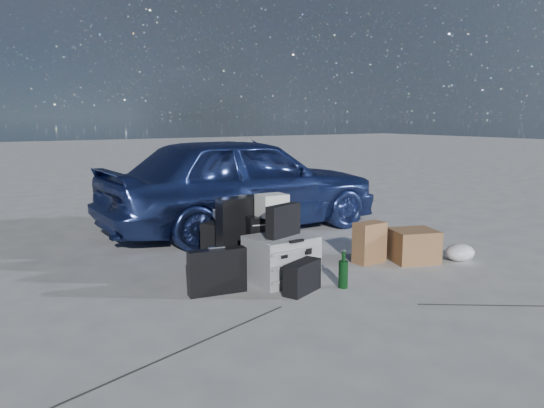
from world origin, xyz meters
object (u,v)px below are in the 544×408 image
Objects in this scene: suitcase_right at (270,243)px; pelican_case at (281,258)px; briefcase at (217,271)px; cardboard_box at (413,246)px; suitcase_left at (245,232)px; car at (243,183)px; duffel_bag at (238,238)px; green_bottle at (343,269)px.

pelican_case is at bearing -93.55° from suitcase_right.
cardboard_box is at bearing 4.50° from briefcase.
car is at bearing 66.22° from suitcase_left.
pelican_case is 1.06× the size of suitcase_right.
briefcase is 0.61× the size of duffel_bag.
duffel_bag is at bearing 141.11° from cardboard_box.
pelican_case is 0.80× the size of suitcase_left.
briefcase is 1.12× the size of cardboard_box.
pelican_case is 0.54m from suitcase_left.
car is 1.82m from suitcase_right.
suitcase_left reaches higher than duffel_bag.
pelican_case is 1.15× the size of briefcase.
briefcase is at bearing -142.96° from suitcase_right.
car is 6.53× the size of pelican_case.
car is at bearing 107.82° from cardboard_box.
green_bottle is (0.33, -0.44, -0.04)m from pelican_case.
briefcase is at bearing 144.74° from car.
pelican_case is at bearing 126.18° from green_bottle.
duffel_bag is (0.70, 0.92, 0.01)m from briefcase.
green_bottle is (0.24, -0.76, -0.10)m from suitcase_right.
green_bottle is (0.38, -0.96, -0.18)m from suitcase_left.
cardboard_box is (1.36, -1.10, -0.04)m from duffel_bag.
suitcase_right is 1.44m from cardboard_box.
suitcase_left is at bearing 52.61° from briefcase.
suitcase_left reaches higher than pelican_case.
suitcase_right is at bearing 159.70° from cardboard_box.
suitcase_right is at bearing -48.96° from suitcase_left.
duffel_bag is at bearing 103.13° from suitcase_right.
suitcase_right reaches higher than pelican_case.
suitcase_right is (0.09, 0.32, 0.06)m from pelican_case.
suitcase_right reaches higher than duffel_bag.
briefcase is 0.70× the size of suitcase_left.
suitcase_left is at bearing 150.40° from car.
car is 1.69m from suitcase_left.
car reaches higher than suitcase_left.
briefcase is at bearing -151.36° from duffel_bag.
pelican_case is at bearing -119.21° from duffel_bag.
car is 11.24× the size of green_bottle.
pelican_case is 0.70× the size of duffel_bag.
suitcase_left is at bearing -133.65° from duffel_bag.
suitcase_left is at bearing 93.79° from pelican_case.
car reaches higher than duffel_bag.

